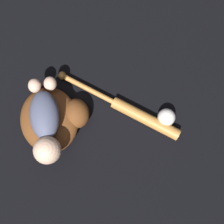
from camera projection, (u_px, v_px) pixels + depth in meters
ground_plane at (43, 134)px, 1.34m from camera, size 6.00×6.00×0.00m
baseball_glove at (54, 119)px, 1.30m from camera, size 0.33×0.33×0.11m
baby_figure at (45, 124)px, 1.19m from camera, size 0.35×0.15×0.11m
baseball_bat at (133, 112)px, 1.34m from camera, size 0.31×0.53×0.05m
baseball at (166, 117)px, 1.32m from camera, size 0.08×0.08×0.08m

